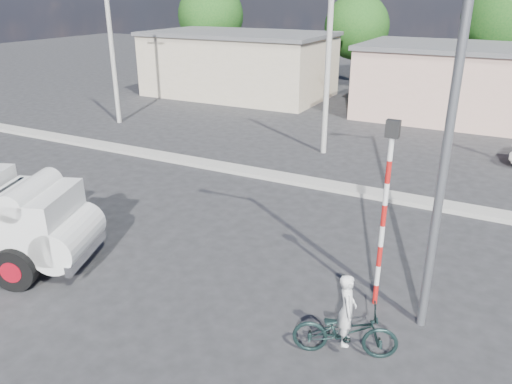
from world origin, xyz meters
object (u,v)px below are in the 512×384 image
at_px(streetlight, 445,97).
at_px(cyclist, 346,322).
at_px(bicycle, 345,331).
at_px(traffic_pole, 385,201).

bearing_deg(streetlight, cyclist, -120.77).
relative_size(bicycle, cyclist, 1.37).
height_order(traffic_pole, streetlight, streetlight).
bearing_deg(bicycle, traffic_pole, -21.57).
relative_size(bicycle, streetlight, 0.23).
bearing_deg(bicycle, cyclist, 70.89).
bearing_deg(traffic_pole, streetlight, -17.73).
bearing_deg(traffic_pole, cyclist, -92.46).
bearing_deg(streetlight, traffic_pole, 162.27).
bearing_deg(traffic_pole, bicycle, -92.46).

